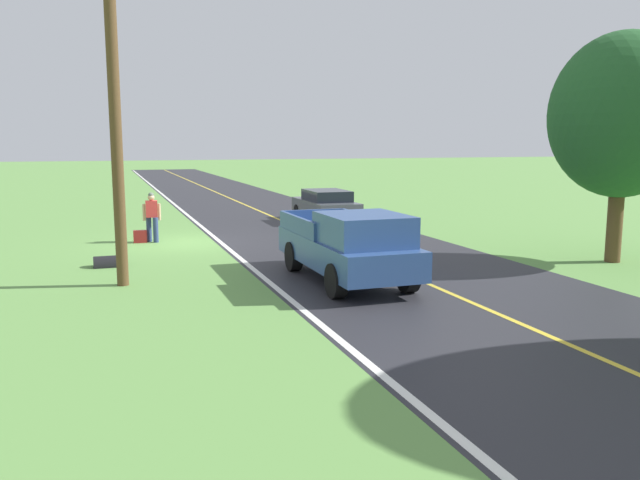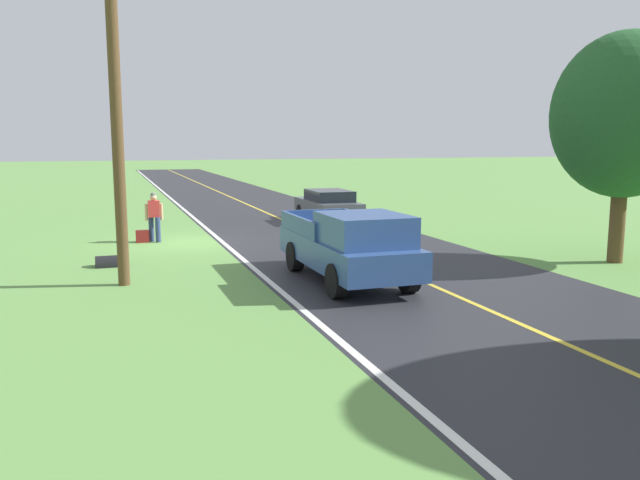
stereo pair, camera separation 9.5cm
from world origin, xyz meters
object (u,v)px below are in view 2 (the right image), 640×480
object	(u,v)px
hitchhiker_walking	(154,214)
utility_pole_roadside	(117,137)
suitcase_carried	(143,236)
pickup_truck_passing	(351,244)
sedan_near_oncoming	(328,205)
tree_far_side_near	(625,116)

from	to	relation	value
hitchhiker_walking	utility_pole_roadside	size ratio (longest dim) A/B	0.24
suitcase_carried	pickup_truck_passing	world-z (taller)	pickup_truck_passing
pickup_truck_passing	sedan_near_oncoming	size ratio (longest dim) A/B	1.22
pickup_truck_passing	sedan_near_oncoming	bearing A→B (deg)	-106.63
suitcase_carried	pickup_truck_passing	bearing A→B (deg)	31.92
pickup_truck_passing	utility_pole_roadside	distance (m)	6.20
hitchhiker_walking	pickup_truck_passing	world-z (taller)	pickup_truck_passing
suitcase_carried	utility_pole_roadside	distance (m)	7.61
utility_pole_roadside	pickup_truck_passing	bearing A→B (deg)	164.25
suitcase_carried	utility_pole_roadside	world-z (taller)	utility_pole_roadside
sedan_near_oncoming	hitchhiker_walking	bearing A→B (deg)	23.63
hitchhiker_walking	sedan_near_oncoming	distance (m)	8.36
tree_far_side_near	sedan_near_oncoming	bearing A→B (deg)	-67.39
hitchhiker_walking	suitcase_carried	world-z (taller)	hitchhiker_walking
suitcase_carried	sedan_near_oncoming	size ratio (longest dim) A/B	0.10
pickup_truck_passing	tree_far_side_near	bearing A→B (deg)	-179.47
hitchhiker_walking	tree_far_side_near	size ratio (longest dim) A/B	0.27
hitchhiker_walking	sedan_near_oncoming	xyz separation A→B (m)	(-7.65, -3.35, -0.23)
hitchhiker_walking	suitcase_carried	bearing A→B (deg)	7.85
suitcase_carried	pickup_truck_passing	xyz separation A→B (m)	(-4.58, 8.30, 0.75)
sedan_near_oncoming	utility_pole_roadside	distance (m)	13.82
suitcase_carried	sedan_near_oncoming	distance (m)	8.78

